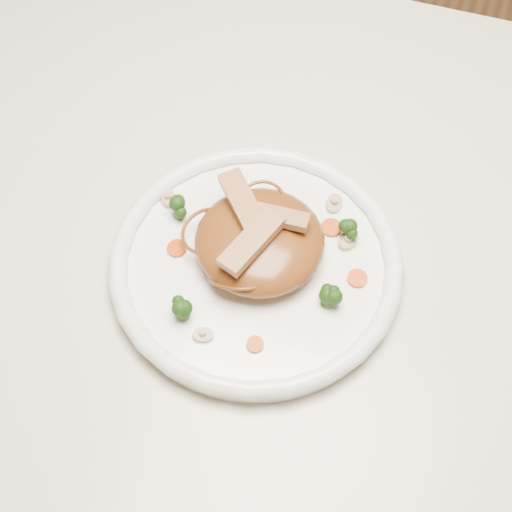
% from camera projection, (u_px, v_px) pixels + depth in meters
% --- Properties ---
extents(ground, '(4.00, 4.00, 0.00)m').
position_uv_depth(ground, '(283.00, 443.00, 1.48)').
color(ground, brown).
rests_on(ground, ground).
extents(table, '(1.20, 0.80, 0.75)m').
position_uv_depth(table, '(300.00, 267.00, 0.93)').
color(table, beige).
rests_on(table, ground).
extents(plate, '(0.36, 0.36, 0.02)m').
position_uv_depth(plate, '(256.00, 267.00, 0.80)').
color(plate, white).
rests_on(plate, table).
extents(noodle_mound, '(0.15, 0.15, 0.04)m').
position_uv_depth(noodle_mound, '(260.00, 241.00, 0.79)').
color(noodle_mound, brown).
rests_on(noodle_mound, plate).
extents(chicken_a, '(0.06, 0.02, 0.01)m').
position_uv_depth(chicken_a, '(279.00, 217.00, 0.77)').
color(chicken_a, tan).
rests_on(chicken_a, noodle_mound).
extents(chicken_b, '(0.07, 0.07, 0.01)m').
position_uv_depth(chicken_b, '(242.00, 201.00, 0.78)').
color(chicken_b, tan).
rests_on(chicken_b, noodle_mound).
extents(chicken_c, '(0.05, 0.08, 0.01)m').
position_uv_depth(chicken_c, '(252.00, 242.00, 0.75)').
color(chicken_c, tan).
rests_on(chicken_c, noodle_mound).
extents(broccoli_0, '(0.03, 0.03, 0.03)m').
position_uv_depth(broccoli_0, '(348.00, 229.00, 0.80)').
color(broccoli_0, '#1C3F0D').
rests_on(broccoli_0, plate).
extents(broccoli_1, '(0.03, 0.03, 0.03)m').
position_uv_depth(broccoli_1, '(179.00, 208.00, 0.82)').
color(broccoli_1, '#1C3F0D').
rests_on(broccoli_1, plate).
extents(broccoli_2, '(0.03, 0.03, 0.03)m').
position_uv_depth(broccoli_2, '(182.00, 308.00, 0.75)').
color(broccoli_2, '#1C3F0D').
rests_on(broccoli_2, plate).
extents(broccoli_3, '(0.03, 0.03, 0.03)m').
position_uv_depth(broccoli_3, '(329.00, 296.00, 0.76)').
color(broccoli_3, '#1C3F0D').
rests_on(broccoli_3, plate).
extents(carrot_0, '(0.02, 0.02, 0.00)m').
position_uv_depth(carrot_0, '(331.00, 228.00, 0.82)').
color(carrot_0, red).
rests_on(carrot_0, plate).
extents(carrot_1, '(0.03, 0.03, 0.00)m').
position_uv_depth(carrot_1, '(177.00, 248.00, 0.80)').
color(carrot_1, red).
rests_on(carrot_1, plate).
extents(carrot_2, '(0.02, 0.02, 0.00)m').
position_uv_depth(carrot_2, '(357.00, 278.00, 0.79)').
color(carrot_2, red).
rests_on(carrot_2, plate).
extents(carrot_3, '(0.02, 0.02, 0.00)m').
position_uv_depth(carrot_3, '(239.00, 184.00, 0.85)').
color(carrot_3, red).
rests_on(carrot_3, plate).
extents(carrot_4, '(0.02, 0.02, 0.00)m').
position_uv_depth(carrot_4, '(255.00, 344.00, 0.74)').
color(carrot_4, red).
rests_on(carrot_4, plate).
extents(mushroom_0, '(0.03, 0.03, 0.01)m').
position_uv_depth(mushroom_0, '(203.00, 335.00, 0.75)').
color(mushroom_0, beige).
rests_on(mushroom_0, plate).
extents(mushroom_1, '(0.03, 0.03, 0.01)m').
position_uv_depth(mushroom_1, '(348.00, 241.00, 0.81)').
color(mushroom_1, beige).
rests_on(mushroom_1, plate).
extents(mushroom_2, '(0.03, 0.03, 0.01)m').
position_uv_depth(mushroom_2, '(169.00, 199.00, 0.84)').
color(mushroom_2, beige).
rests_on(mushroom_2, plate).
extents(mushroom_3, '(0.03, 0.03, 0.01)m').
position_uv_depth(mushroom_3, '(334.00, 204.00, 0.84)').
color(mushroom_3, beige).
rests_on(mushroom_3, plate).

